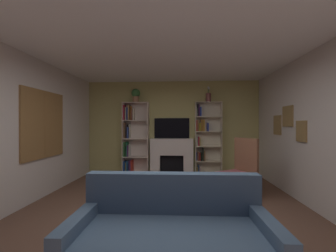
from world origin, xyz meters
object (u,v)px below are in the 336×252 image
object	(u,v)px
tv	(172,128)
bookshelf_left	(133,139)
fireplace	(172,156)
potted_plant	(136,95)
vase_with_flowers	(208,97)
bookshelf_right	(205,138)
couch	(172,240)
armchair	(239,170)

from	to	relation	value
tv	bookshelf_left	world-z (taller)	bookshelf_left
fireplace	potted_plant	bearing A→B (deg)	-178.75
potted_plant	vase_with_flowers	bearing A→B (deg)	0.00
fireplace	potted_plant	world-z (taller)	potted_plant
bookshelf_left	potted_plant	distance (m)	1.27
bookshelf_right	potted_plant	world-z (taller)	potted_plant
tv	potted_plant	bearing A→B (deg)	-173.30
vase_with_flowers	tv	bearing A→B (deg)	173.31
fireplace	bookshelf_right	distance (m)	1.07
bookshelf_left	bookshelf_right	xyz separation A→B (m)	(2.06, 0.01, 0.04)
bookshelf_left	potted_plant	xyz separation A→B (m)	(0.10, -0.04, 1.27)
fireplace	couch	bearing A→B (deg)	-87.62
bookshelf_right	couch	xyz separation A→B (m)	(-0.78, -3.85, -0.77)
fireplace	couch	distance (m)	3.83
potted_plant	bookshelf_left	bearing A→B (deg)	159.04
fireplace	vase_with_flowers	size ratio (longest dim) A/B	3.00
fireplace	tv	distance (m)	0.78
tv	potted_plant	size ratio (longest dim) A/B	2.59
vase_with_flowers	bookshelf_right	bearing A→B (deg)	146.67
couch	armchair	bearing A→B (deg)	59.35
tv	armchair	size ratio (longest dim) A/B	0.86
tv	vase_with_flowers	xyz separation A→B (m)	(1.02, -0.12, 0.88)
bookshelf_right	couch	distance (m)	4.00
fireplace	bookshelf_right	world-z (taller)	bookshelf_right
bookshelf_left	vase_with_flowers	world-z (taller)	vase_with_flowers
bookshelf_left	bookshelf_right	size ratio (longest dim) A/B	1.00
vase_with_flowers	bookshelf_left	bearing A→B (deg)	179.00
bookshelf_right	couch	world-z (taller)	bookshelf_right
tv	potted_plant	xyz separation A→B (m)	(-1.02, -0.12, 0.95)
tv	couch	xyz separation A→B (m)	(0.16, -3.91, -1.05)
fireplace	vase_with_flowers	bearing A→B (deg)	-1.24
tv	bookshelf_right	bearing A→B (deg)	-4.11
bookshelf_left	fireplace	bearing A→B (deg)	-0.78
vase_with_flowers	couch	world-z (taller)	vase_with_flowers
bookshelf_right	couch	bearing A→B (deg)	-101.52
bookshelf_left	armchair	xyz separation A→B (m)	(2.52, -1.74, -0.46)
potted_plant	vase_with_flowers	distance (m)	2.04
fireplace	bookshelf_right	size ratio (longest dim) A/B	0.63
fireplace	armchair	distance (m)	2.22
tv	fireplace	bearing A→B (deg)	-90.00
bookshelf_left	armchair	bearing A→B (deg)	-34.62
armchair	vase_with_flowers	bearing A→B (deg)	102.50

